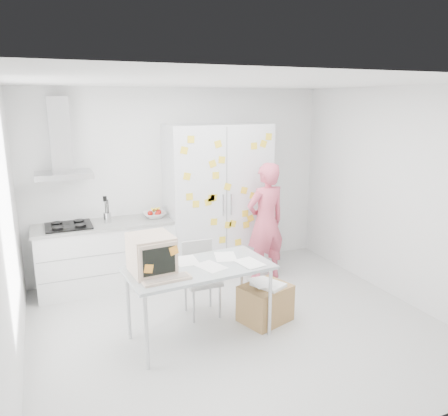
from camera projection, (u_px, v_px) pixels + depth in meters
name	position (u px, v px, depth m)	size (l,w,h in m)	color
floor	(237.00, 326.00, 5.03)	(4.50, 4.00, 0.02)	silver
walls	(213.00, 199.00, 5.34)	(4.52, 4.01, 2.70)	white
ceiling	(239.00, 82.00, 4.38)	(4.50, 4.00, 0.02)	white
counter_run	(106.00, 254.00, 5.98)	(1.84, 0.63, 1.28)	white
range_hood	(61.00, 146.00, 5.57)	(0.70, 0.48, 1.01)	silver
tall_cabinet	(218.00, 200.00, 6.43)	(1.50, 0.68, 2.20)	silver
person	(266.00, 222.00, 6.16)	(0.62, 0.41, 1.70)	#D7536B
desk	(170.00, 261.00, 4.48)	(1.57, 0.87, 1.21)	#A9B1B4
chair	(200.00, 273.00, 5.24)	(0.41, 0.41, 0.89)	#ABABA8
cardboard_box	(265.00, 303.00, 5.10)	(0.65, 0.58, 0.48)	#A47C47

